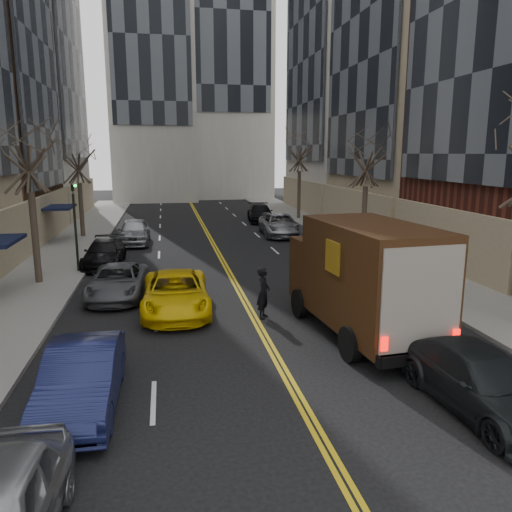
{
  "coord_description": "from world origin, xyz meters",
  "views": [
    {
      "loc": [
        -3.06,
        -3.35,
        5.9
      ],
      "look_at": [
        0.16,
        14.19,
        2.2
      ],
      "focal_mm": 35.0,
      "sensor_mm": 36.0,
      "label": 1
    }
  ],
  "objects_px": {
    "ups_truck": "(362,279)",
    "observer_sedan": "(482,381)",
    "taxi": "(176,293)",
    "pedestrian": "(263,293)"
  },
  "relations": [
    {
      "from": "observer_sedan",
      "to": "ups_truck",
      "type": "bearing_deg",
      "value": 96.29
    },
    {
      "from": "taxi",
      "to": "pedestrian",
      "type": "height_order",
      "value": "pedestrian"
    },
    {
      "from": "ups_truck",
      "to": "observer_sedan",
      "type": "height_order",
      "value": "ups_truck"
    },
    {
      "from": "ups_truck",
      "to": "observer_sedan",
      "type": "relative_size",
      "value": 1.42
    },
    {
      "from": "observer_sedan",
      "to": "taxi",
      "type": "distance_m",
      "value": 11.03
    },
    {
      "from": "ups_truck",
      "to": "taxi",
      "type": "bearing_deg",
      "value": 143.56
    },
    {
      "from": "observer_sedan",
      "to": "pedestrian",
      "type": "bearing_deg",
      "value": 112.79
    },
    {
      "from": "observer_sedan",
      "to": "pedestrian",
      "type": "xyz_separation_m",
      "value": [
        -3.7,
        7.41,
        0.24
      ]
    },
    {
      "from": "ups_truck",
      "to": "observer_sedan",
      "type": "distance_m",
      "value": 5.33
    },
    {
      "from": "taxi",
      "to": "ups_truck",
      "type": "bearing_deg",
      "value": -30.35
    }
  ]
}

